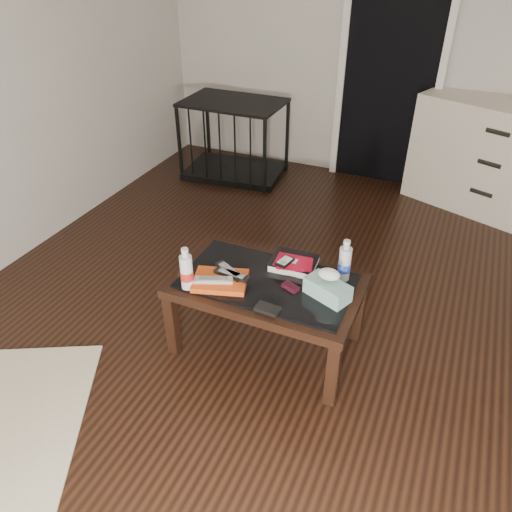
# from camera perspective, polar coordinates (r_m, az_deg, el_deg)

# --- Properties ---
(ground) EXTENTS (5.00, 5.00, 0.00)m
(ground) POSITION_cam_1_polar(r_m,az_deg,el_deg) (2.92, 10.81, -11.55)
(ground) COLOR black
(ground) RESTS_ON ground
(room_shell) EXTENTS (5.00, 5.00, 5.00)m
(room_shell) POSITION_cam_1_polar(r_m,az_deg,el_deg) (2.13, 15.68, 21.00)
(room_shell) COLOR #B8B3AA
(room_shell) RESTS_ON ground
(doorway) EXTENTS (0.90, 0.08, 2.07)m
(doorway) POSITION_cam_1_polar(r_m,az_deg,el_deg) (4.69, 15.19, 20.08)
(doorway) COLOR black
(doorway) RESTS_ON ground
(coffee_table) EXTENTS (1.00, 0.60, 0.46)m
(coffee_table) POSITION_cam_1_polar(r_m,az_deg,el_deg) (2.70, 1.28, -3.88)
(coffee_table) COLOR black
(coffee_table) RESTS_ON ground
(dresser) EXTENTS (1.30, 0.90, 0.90)m
(dresser) POSITION_cam_1_polar(r_m,az_deg,el_deg) (4.58, 25.13, 10.14)
(dresser) COLOR beige
(dresser) RESTS_ON ground
(pet_crate) EXTENTS (0.96, 0.70, 0.71)m
(pet_crate) POSITION_cam_1_polar(r_m,az_deg,el_deg) (4.87, -2.49, 11.84)
(pet_crate) COLOR black
(pet_crate) RESTS_ON ground
(magazines) EXTENTS (0.33, 0.28, 0.03)m
(magazines) POSITION_cam_1_polar(r_m,az_deg,el_deg) (2.64, -4.09, -2.84)
(magazines) COLOR #D64A14
(magazines) RESTS_ON coffee_table
(remote_silver) EXTENTS (0.20, 0.12, 0.02)m
(remote_silver) POSITION_cam_1_polar(r_m,az_deg,el_deg) (2.61, -4.87, -2.71)
(remote_silver) COLOR #B4B4B9
(remote_silver) RESTS_ON magazines
(remote_black_front) EXTENTS (0.20, 0.07, 0.02)m
(remote_black_front) POSITION_cam_1_polar(r_m,az_deg,el_deg) (2.64, -2.78, -2.10)
(remote_black_front) COLOR black
(remote_black_front) RESTS_ON magazines
(remote_black_back) EXTENTS (0.20, 0.14, 0.02)m
(remote_black_back) POSITION_cam_1_polar(r_m,az_deg,el_deg) (2.67, -3.04, -1.67)
(remote_black_back) COLOR black
(remote_black_back) RESTS_ON magazines
(textbook) EXTENTS (0.26, 0.21, 0.05)m
(textbook) POSITION_cam_1_polar(r_m,az_deg,el_deg) (2.76, 4.35, -0.81)
(textbook) COLOR black
(textbook) RESTS_ON coffee_table
(dvd_mailers) EXTENTS (0.20, 0.15, 0.01)m
(dvd_mailers) POSITION_cam_1_polar(r_m,az_deg,el_deg) (2.73, 4.21, -0.59)
(dvd_mailers) COLOR #B10B26
(dvd_mailers) RESTS_ON textbook
(ipod) EXTENTS (0.09, 0.12, 0.02)m
(ipod) POSITION_cam_1_polar(r_m,az_deg,el_deg) (2.71, 3.31, -0.62)
(ipod) COLOR black
(ipod) RESTS_ON dvd_mailers
(flip_phone) EXTENTS (0.10, 0.08, 0.02)m
(flip_phone) POSITION_cam_1_polar(r_m,az_deg,el_deg) (2.60, 3.98, -3.55)
(flip_phone) COLOR black
(flip_phone) RESTS_ON coffee_table
(wallet) EXTENTS (0.12, 0.08, 0.02)m
(wallet) POSITION_cam_1_polar(r_m,az_deg,el_deg) (2.46, 1.33, -6.07)
(wallet) COLOR black
(wallet) RESTS_ON coffee_table
(water_bottle_left) EXTENTS (0.08, 0.08, 0.24)m
(water_bottle_left) POSITION_cam_1_polar(r_m,az_deg,el_deg) (2.57, -7.97, -1.40)
(water_bottle_left) COLOR white
(water_bottle_left) RESTS_ON coffee_table
(water_bottle_right) EXTENTS (0.08, 0.08, 0.24)m
(water_bottle_right) POSITION_cam_1_polar(r_m,az_deg,el_deg) (2.65, 10.13, -0.45)
(water_bottle_right) COLOR silver
(water_bottle_right) RESTS_ON coffee_table
(tissue_box) EXTENTS (0.26, 0.20, 0.09)m
(tissue_box) POSITION_cam_1_polar(r_m,az_deg,el_deg) (2.55, 8.18, -3.81)
(tissue_box) COLOR #217B79
(tissue_box) RESTS_ON coffee_table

